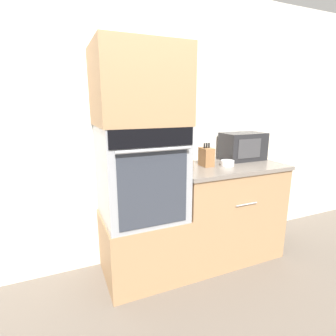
# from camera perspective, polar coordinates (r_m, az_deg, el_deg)

# --- Properties ---
(ground_plane) EXTENTS (12.00, 12.00, 0.00)m
(ground_plane) POSITION_cam_1_polar(r_m,az_deg,el_deg) (2.45, 5.20, -23.81)
(ground_plane) COLOR #6B6056
(wall_back) EXTENTS (8.00, 0.05, 2.50)m
(wall_back) POSITION_cam_1_polar(r_m,az_deg,el_deg) (2.52, -1.08, 8.31)
(wall_back) COLOR silver
(wall_back) RESTS_ON ground_plane
(oven_cabinet_base) EXTENTS (0.67, 0.60, 0.56)m
(oven_cabinet_base) POSITION_cam_1_polar(r_m,az_deg,el_deg) (2.41, -5.53, -16.39)
(oven_cabinet_base) COLOR #A87F56
(oven_cabinet_base) RESTS_ON ground_plane
(wall_oven) EXTENTS (0.64, 0.64, 0.76)m
(wall_oven) POSITION_cam_1_polar(r_m,az_deg,el_deg) (2.15, -5.90, -0.94)
(wall_oven) COLOR #9EA0A5
(wall_oven) RESTS_ON oven_cabinet_base
(oven_cabinet_upper) EXTENTS (0.67, 0.60, 0.58)m
(oven_cabinet_upper) POSITION_cam_1_polar(r_m,az_deg,el_deg) (2.09, -6.40, 17.26)
(oven_cabinet_upper) COLOR #A87F56
(oven_cabinet_upper) RESTS_ON wall_oven
(counter_unit) EXTENTS (1.05, 0.63, 0.93)m
(counter_unit) POSITION_cam_1_polar(r_m,az_deg,el_deg) (2.68, 12.18, -9.02)
(counter_unit) COLOR #A87F56
(counter_unit) RESTS_ON ground_plane
(microwave) EXTENTS (0.43, 0.27, 0.28)m
(microwave) POSITION_cam_1_polar(r_m,az_deg,el_deg) (2.78, 15.96, 4.55)
(microwave) COLOR #232326
(microwave) RESTS_ON counter_unit
(knife_block) EXTENTS (0.10, 0.14, 0.21)m
(knife_block) POSITION_cam_1_polar(r_m,az_deg,el_deg) (2.43, 8.35, 2.43)
(knife_block) COLOR olive
(knife_block) RESTS_ON counter_unit
(bowl) EXTENTS (0.12, 0.12, 0.05)m
(bowl) POSITION_cam_1_polar(r_m,az_deg,el_deg) (2.49, 12.80, 1.08)
(bowl) COLOR white
(bowl) RESTS_ON counter_unit
(condiment_jar_near) EXTENTS (0.04, 0.04, 0.07)m
(condiment_jar_near) POSITION_cam_1_polar(r_m,az_deg,el_deg) (2.49, 4.72, 1.54)
(condiment_jar_near) COLOR silver
(condiment_jar_near) RESTS_ON counter_unit
(condiment_jar_mid) EXTENTS (0.04, 0.04, 0.11)m
(condiment_jar_mid) POSITION_cam_1_polar(r_m,az_deg,el_deg) (2.24, 5.06, 0.75)
(condiment_jar_mid) COLOR brown
(condiment_jar_mid) RESTS_ON counter_unit
(condiment_jar_far) EXTENTS (0.05, 0.05, 0.11)m
(condiment_jar_far) POSITION_cam_1_polar(r_m,az_deg,el_deg) (2.60, 9.15, 2.43)
(condiment_jar_far) COLOR silver
(condiment_jar_far) RESTS_ON counter_unit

